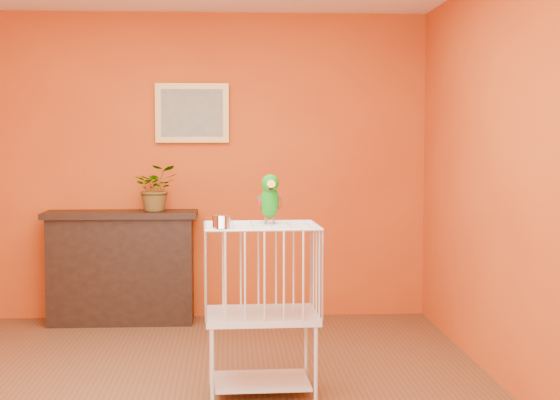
{
  "coord_description": "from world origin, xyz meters",
  "views": [
    {
      "loc": [
        0.32,
        -5.09,
        1.53
      ],
      "look_at": [
        0.62,
        -0.01,
        1.17
      ],
      "focal_mm": 55.0,
      "sensor_mm": 36.0,
      "label": 1
    }
  ],
  "objects": [
    {
      "name": "birdcage",
      "position": [
        0.5,
        -0.05,
        0.53
      ],
      "size": [
        0.68,
        0.53,
        1.02
      ],
      "rotation": [
        0.0,
        0.0,
        0.03
      ],
      "color": "silver",
      "rests_on": "ground"
    },
    {
      "name": "framed_picture",
      "position": [
        0.0,
        2.22,
        1.75
      ],
      "size": [
        0.62,
        0.04,
        0.5
      ],
      "color": "#AC803D",
      "rests_on": "room_shell"
    },
    {
      "name": "parrot",
      "position": [
        0.55,
        -0.01,
        1.18
      ],
      "size": [
        0.15,
        0.27,
        0.3
      ],
      "rotation": [
        0.0,
        0.0,
        0.04
      ],
      "color": "#59544C",
      "rests_on": "birdcage"
    },
    {
      "name": "room_shell",
      "position": [
        0.0,
        0.0,
        1.58
      ],
      "size": [
        4.5,
        4.5,
        4.5
      ],
      "color": "#CC4F13",
      "rests_on": "ground"
    },
    {
      "name": "ground",
      "position": [
        0.0,
        0.0,
        0.0
      ],
      "size": [
        4.5,
        4.5,
        0.0
      ],
      "primitive_type": "plane",
      "color": "brown",
      "rests_on": "ground"
    },
    {
      "name": "feed_cup",
      "position": [
        0.27,
        -0.27,
        1.06
      ],
      "size": [
        0.1,
        0.1,
        0.07
      ],
      "primitive_type": "cylinder",
      "color": "silver",
      "rests_on": "birdcage"
    },
    {
      "name": "console_cabinet",
      "position": [
        -0.59,
        2.03,
        0.47
      ],
      "size": [
        1.26,
        0.45,
        0.93
      ],
      "color": "black",
      "rests_on": "ground"
    },
    {
      "name": "potted_plant",
      "position": [
        -0.29,
        2.05,
        1.08
      ],
      "size": [
        0.4,
        0.43,
        0.3
      ],
      "primitive_type": "imported",
      "rotation": [
        0.0,
        0.0,
        0.14
      ],
      "color": "#26722D",
      "rests_on": "console_cabinet"
    }
  ]
}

